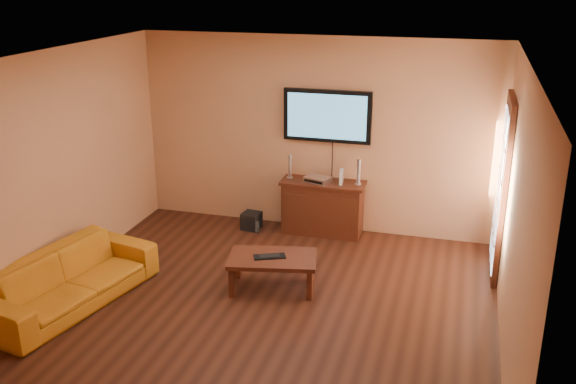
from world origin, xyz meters
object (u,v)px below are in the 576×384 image
at_px(bottle, 257,227).
at_px(keyboard, 270,256).
at_px(sofa, 69,271).
at_px(av_receiver, 318,179).
at_px(coffee_table, 273,261).
at_px(speaker_right, 359,173).
at_px(subwoofer, 251,221).
at_px(speaker_left, 290,167).
at_px(game_console, 341,177).
at_px(media_console, 322,207).
at_px(television, 327,116).

distance_m(bottle, keyboard, 1.72).
distance_m(sofa, av_receiver, 3.47).
bearing_deg(coffee_table, sofa, -155.23).
distance_m(sofa, speaker_right, 3.88).
distance_m(speaker_right, subwoofer, 1.70).
xyz_separation_m(coffee_table, speaker_right, (0.66, 1.79, 0.57)).
height_order(speaker_left, bottle, speaker_left).
relative_size(sofa, keyboard, 5.31).
height_order(speaker_left, keyboard, speaker_left).
bearing_deg(av_receiver, speaker_right, 23.68).
bearing_deg(subwoofer, speaker_right, 12.99).
xyz_separation_m(coffee_table, speaker_left, (-0.30, 1.81, 0.56)).
bearing_deg(game_console, media_console, 171.47).
height_order(speaker_right, keyboard, speaker_right).
bearing_deg(media_console, television, 90.00).
bearing_deg(media_console, speaker_right, 1.94).
bearing_deg(bottle, av_receiver, 14.87).
relative_size(coffee_table, keyboard, 2.84).
height_order(sofa, speaker_left, speaker_left).
xyz_separation_m(television, speaker_left, (-0.48, -0.14, -0.72)).
height_order(sofa, game_console, game_console).
xyz_separation_m(television, sofa, (-2.23, -2.90, -1.23)).
bearing_deg(coffee_table, bottle, 114.72).
height_order(subwoofer, keyboard, keyboard).
bearing_deg(media_console, coffee_table, -95.81).
xyz_separation_m(media_console, subwoofer, (-1.01, -0.13, -0.26)).
bearing_deg(subwoofer, game_console, 12.34).
bearing_deg(keyboard, television, 83.95).
distance_m(subwoofer, keyboard, 1.87).
relative_size(sofa, bottle, 11.46).
xyz_separation_m(sofa, keyboard, (2.02, 0.92, 0.01)).
bearing_deg(coffee_table, keyboard, -143.72).
bearing_deg(speaker_right, sofa, -134.77).
bearing_deg(av_receiver, coffee_table, -74.93).
bearing_deg(coffee_table, subwoofer, 116.71).
bearing_deg(sofa, speaker_right, -32.57).
bearing_deg(bottle, speaker_right, 10.91).
distance_m(coffee_table, sofa, 2.25).
bearing_deg(game_console, speaker_right, 5.27).
xyz_separation_m(speaker_left, game_console, (0.74, -0.06, -0.06)).
relative_size(sofa, av_receiver, 6.16).
distance_m(speaker_right, keyboard, 2.00).
bearing_deg(speaker_left, television, 16.21).
xyz_separation_m(media_console, keyboard, (-0.21, -1.79, 0.03)).
bearing_deg(subwoofer, coffee_table, -55.99).
height_order(av_receiver, subwoofer, av_receiver).
bearing_deg(game_console, coffee_table, -108.12).
bearing_deg(speaker_right, av_receiver, -175.17).
bearing_deg(sofa, speaker_left, -20.11).
distance_m(coffee_table, av_receiver, 1.80).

